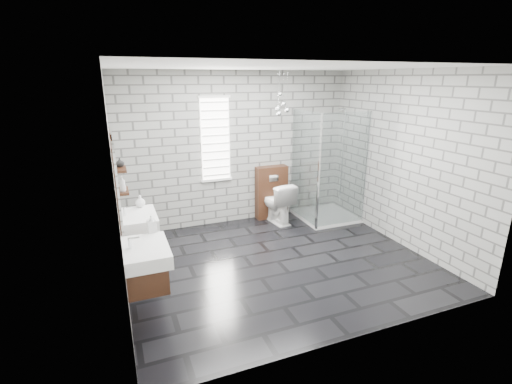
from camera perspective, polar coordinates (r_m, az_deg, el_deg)
floor at (r=5.53m, az=3.42°, el=-10.71°), size 4.20×3.60×0.02m
ceiling at (r=4.89m, az=4.01°, el=18.75°), size 4.20×3.60×0.02m
wall_back at (r=6.68m, az=-2.95°, el=6.62°), size 4.20×0.02×2.70m
wall_front at (r=3.56m, az=16.17°, el=-3.63°), size 4.20×0.02×2.70m
wall_left at (r=4.58m, az=-20.96°, el=0.54°), size 0.02×3.60×2.70m
wall_right at (r=6.22m, az=21.65°, el=4.63°), size 0.02×3.60×2.70m
vanity_left at (r=4.21m, az=-17.09°, el=-9.21°), size 0.47×0.70×1.57m
vanity_right at (r=5.17m, az=-18.14°, el=-4.28°), size 0.47×0.70×1.57m
shelf_lower at (r=4.54m, az=-19.90°, el=0.12°), size 0.14×0.30×0.03m
shelf_upper at (r=4.48m, az=-20.23°, el=3.30°), size 0.14×0.30×0.03m
window at (r=6.51m, az=-6.27°, el=8.04°), size 0.56×0.05×1.48m
cistern_panel at (r=7.01m, az=2.38°, el=-0.03°), size 0.60×0.20×1.00m
flush_plate at (r=6.83m, az=2.76°, el=2.13°), size 0.18×0.01×0.12m
shower_enclosure at (r=6.97m, az=10.63°, el=-0.40°), size 1.00×1.00×2.03m
pendant_cluster at (r=6.43m, az=3.89°, el=13.12°), size 0.25×0.23×0.75m
toilet at (r=6.83m, az=3.21°, el=-1.57°), size 0.52×0.79×0.76m
soap_bottle_a at (r=4.48m, az=-15.79°, el=-4.67°), size 0.10×0.10×0.21m
soap_bottle_b at (r=5.39m, az=-17.39°, el=-1.34°), size 0.17×0.17×0.17m
soap_bottle_c at (r=4.45m, az=-19.87°, el=1.19°), size 0.09×0.09×0.18m
vase at (r=4.52m, az=-20.22°, el=4.28°), size 0.13×0.13×0.10m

